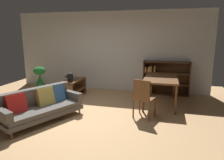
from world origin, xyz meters
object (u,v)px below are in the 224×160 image
object	(u,v)px
open_laptop	(72,78)
dining_table	(161,80)
desk_speaker	(70,78)
bookshelf	(163,78)
potted_floor_plant	(40,81)
media_console	(73,89)
fabric_couch	(39,105)
dining_chair_near	(143,96)

from	to	relation	value
open_laptop	dining_table	distance (m)	2.74
desk_speaker	dining_table	world-z (taller)	desk_speaker
open_laptop	desk_speaker	xyz separation A→B (m)	(0.13, -0.40, 0.10)
dining_table	bookshelf	bearing A→B (deg)	88.27
bookshelf	dining_table	bearing A→B (deg)	-91.73
potted_floor_plant	bookshelf	distance (m)	3.92
media_console	desk_speaker	bearing A→B (deg)	-79.92
potted_floor_plant	dining_table	world-z (taller)	potted_floor_plant
fabric_couch	dining_chair_near	distance (m)	2.39
fabric_couch	open_laptop	bearing A→B (deg)	93.04
fabric_couch	dining_chair_near	bearing A→B (deg)	17.26
open_laptop	dining_chair_near	xyz separation A→B (m)	(2.38, -1.27, -0.06)
desk_speaker	potted_floor_plant	size ratio (longest dim) A/B	0.26
open_laptop	dining_table	bearing A→B (deg)	-3.43
fabric_couch	open_laptop	xyz separation A→B (m)	(-0.11, 1.98, 0.23)
potted_floor_plant	bookshelf	world-z (taller)	bookshelf
potted_floor_plant	dining_table	distance (m)	3.67
media_console	dining_chair_near	world-z (taller)	dining_chair_near
media_console	open_laptop	distance (m)	0.35
potted_floor_plant	bookshelf	bearing A→B (deg)	19.71
potted_floor_plant	dining_chair_near	distance (m)	3.42
media_console	potted_floor_plant	bearing A→B (deg)	-166.10
dining_table	dining_chair_near	xyz separation A→B (m)	(-0.35, -1.11, -0.18)
potted_floor_plant	dining_chair_near	xyz separation A→B (m)	(3.30, -0.90, 0.02)
media_console	desk_speaker	distance (m)	0.50
potted_floor_plant	dining_table	xyz separation A→B (m)	(3.65, 0.21, 0.20)
fabric_couch	potted_floor_plant	world-z (taller)	potted_floor_plant
dining_chair_near	bookshelf	world-z (taller)	bookshelf
media_console	potted_floor_plant	distance (m)	1.05
potted_floor_plant	dining_chair_near	size ratio (longest dim) A/B	1.04
fabric_couch	media_console	size ratio (longest dim) A/B	1.88
desk_speaker	bookshelf	xyz separation A→B (m)	(2.64, 1.35, -0.15)
dining_table	dining_chair_near	world-z (taller)	dining_chair_near
media_console	dining_chair_near	distance (m)	2.59
fabric_couch	bookshelf	bearing A→B (deg)	47.72
dining_table	bookshelf	world-z (taller)	bookshelf
open_laptop	desk_speaker	size ratio (longest dim) A/B	1.64
media_console	potted_floor_plant	world-z (taller)	potted_floor_plant
fabric_couch	open_laptop	size ratio (longest dim) A/B	4.89
desk_speaker	dining_table	bearing A→B (deg)	5.13
open_laptop	bookshelf	bearing A→B (deg)	18.92
media_console	open_laptop	xyz separation A→B (m)	(-0.08, 0.13, 0.31)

